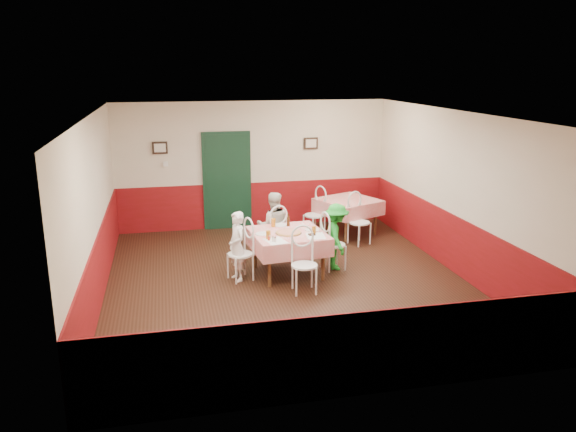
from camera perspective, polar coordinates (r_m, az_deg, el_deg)
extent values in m
plane|color=black|center=(9.56, -0.09, -6.64)|extent=(7.00, 7.00, 0.00)
plane|color=white|center=(8.91, -0.10, 10.34)|extent=(7.00, 7.00, 0.00)
cube|color=beige|center=(12.51, -3.54, 5.20)|extent=(6.00, 0.10, 2.80)
cube|color=beige|center=(5.91, 7.22, -6.20)|extent=(6.00, 0.10, 2.80)
cube|color=beige|center=(9.00, -19.09, 0.51)|extent=(0.10, 7.00, 2.80)
cube|color=beige|center=(10.19, 16.64, 2.33)|extent=(0.10, 7.00, 2.80)
cube|color=maroon|center=(12.68, -3.46, 1.18)|extent=(6.00, 0.03, 1.00)
cube|color=maroon|center=(6.30, 6.90, -13.80)|extent=(6.00, 0.03, 1.00)
cube|color=maroon|center=(9.25, -18.53, -4.89)|extent=(0.03, 7.00, 1.00)
cube|color=maroon|center=(10.41, 16.19, -2.51)|extent=(0.03, 7.00, 1.00)
cube|color=black|center=(12.45, -6.21, 3.45)|extent=(0.96, 0.06, 2.10)
cube|color=black|center=(12.24, -12.88, 6.77)|extent=(0.32, 0.03, 0.26)
cube|color=black|center=(12.65, 2.34, 7.39)|extent=(0.32, 0.03, 0.26)
cube|color=white|center=(12.30, -12.32, 5.18)|extent=(0.10, 0.03, 0.10)
cube|color=red|center=(9.76, 0.00, -3.83)|extent=(1.33, 1.33, 0.77)
cube|color=red|center=(12.17, 6.09, -0.08)|extent=(1.47, 1.47, 0.77)
cylinder|color=#B74723|center=(9.57, 0.04, -1.70)|extent=(0.46, 0.46, 0.03)
cylinder|color=white|center=(9.53, -2.59, -1.82)|extent=(0.27, 0.27, 0.01)
cylinder|color=white|center=(9.76, 2.47, -1.42)|extent=(0.27, 0.27, 0.01)
cylinder|color=white|center=(10.04, -0.83, -0.93)|extent=(0.27, 0.27, 0.01)
cylinder|color=#BF7219|center=(9.25, -2.02, -1.93)|extent=(0.08, 0.08, 0.14)
cylinder|color=#BF7219|center=(9.57, 2.65, -1.42)|extent=(0.07, 0.07, 0.13)
cylinder|color=#BF7219|center=(9.96, -1.50, -0.68)|extent=(0.09, 0.09, 0.15)
cylinder|color=#381C0A|center=(9.99, 0.03, -0.45)|extent=(0.06, 0.06, 0.20)
cylinder|color=silver|center=(9.12, -1.54, -2.35)|extent=(0.04, 0.04, 0.09)
cylinder|color=silver|center=(9.09, -1.32, -2.41)|extent=(0.04, 0.04, 0.09)
cylinder|color=#B23319|center=(9.19, -1.95, -2.23)|extent=(0.04, 0.04, 0.09)
cube|color=white|center=(9.17, -1.28, -2.54)|extent=(0.38, 0.46, 0.00)
cube|color=white|center=(9.44, 2.82, -2.04)|extent=(0.34, 0.43, 0.00)
cube|color=black|center=(9.49, 2.43, -1.89)|extent=(0.12, 0.10, 0.02)
imported|color=gray|center=(9.46, -5.20, -3.09)|extent=(0.38, 0.49, 1.19)
imported|color=gray|center=(10.50, -1.51, -0.97)|extent=(0.68, 0.56, 1.27)
imported|color=gray|center=(9.99, 4.92, -2.10)|extent=(0.50, 0.80, 1.19)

